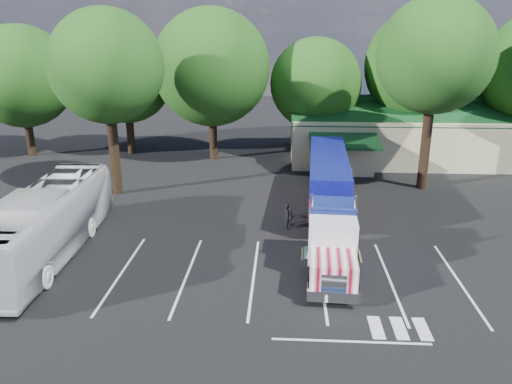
# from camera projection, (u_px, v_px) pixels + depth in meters

# --- Properties ---
(ground) EXTENTS (120.00, 120.00, 0.00)m
(ground) POSITION_uv_depth(u_px,v_px,m) (260.00, 228.00, 29.45)
(ground) COLOR black
(ground) RESTS_ON ground
(event_hall) EXTENTS (24.20, 14.12, 5.55)m
(event_hall) POSITION_uv_depth(u_px,v_px,m) (422.00, 133.00, 44.88)
(event_hall) COLOR tan
(event_hall) RESTS_ON ground
(tree_row_a) EXTENTS (9.00, 9.00, 11.68)m
(tree_row_a) POSITION_uv_depth(u_px,v_px,m) (21.00, 77.00, 44.06)
(tree_row_a) COLOR black
(tree_row_a) RESTS_ON ground
(tree_row_b) EXTENTS (8.40, 8.40, 11.35)m
(tree_row_b) POSITION_uv_depth(u_px,v_px,m) (126.00, 76.00, 44.81)
(tree_row_b) COLOR black
(tree_row_b) RESTS_ON ground
(tree_row_c) EXTENTS (10.00, 10.00, 13.05)m
(tree_row_c) POSITION_uv_depth(u_px,v_px,m) (211.00, 67.00, 42.57)
(tree_row_c) COLOR black
(tree_row_c) RESTS_ON ground
(tree_row_d) EXTENTS (8.00, 8.00, 10.60)m
(tree_row_d) POSITION_uv_depth(u_px,v_px,m) (316.00, 84.00, 43.76)
(tree_row_d) COLOR black
(tree_row_d) RESTS_ON ground
(tree_row_e) EXTENTS (9.60, 9.60, 12.90)m
(tree_row_e) POSITION_uv_depth(u_px,v_px,m) (420.00, 66.00, 43.27)
(tree_row_e) COLOR black
(tree_row_e) RESTS_ON ground
(tree_near_left) EXTENTS (7.60, 7.60, 12.65)m
(tree_near_left) POSITION_uv_depth(u_px,v_px,m) (107.00, 67.00, 32.95)
(tree_near_left) COLOR black
(tree_near_left) RESTS_ON ground
(tree_near_right) EXTENTS (8.00, 8.00, 13.50)m
(tree_near_right) POSITION_uv_depth(u_px,v_px,m) (435.00, 56.00, 33.91)
(tree_near_right) COLOR black
(tree_near_right) RESTS_ON ground
(semi_truck) EXTENTS (3.46, 18.29, 3.81)m
(semi_truck) POSITION_uv_depth(u_px,v_px,m) (329.00, 189.00, 29.65)
(semi_truck) COLOR black
(semi_truck) RESTS_ON ground
(woman) EXTENTS (0.41, 0.59, 1.55)m
(woman) POSITION_uv_depth(u_px,v_px,m) (287.00, 217.00, 29.12)
(woman) COLOR black
(woman) RESTS_ON ground
(bicycle) EXTENTS (0.69, 1.88, 0.98)m
(bicycle) POSITION_uv_depth(u_px,v_px,m) (291.00, 214.00, 30.37)
(bicycle) COLOR black
(bicycle) RESTS_ON ground
(tour_bus) EXTENTS (3.42, 12.94, 3.58)m
(tour_bus) POSITION_uv_depth(u_px,v_px,m) (45.00, 223.00, 25.37)
(tour_bus) COLOR silver
(tour_bus) RESTS_ON ground
(silver_sedan) EXTENTS (4.14, 1.65, 1.34)m
(silver_sedan) POSITION_uv_depth(u_px,v_px,m) (411.00, 160.00, 41.85)
(silver_sedan) COLOR #ABAFB3
(silver_sedan) RESTS_ON ground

